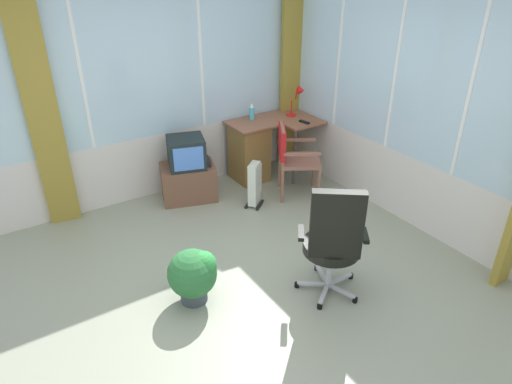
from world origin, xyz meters
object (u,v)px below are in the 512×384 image
desk (252,149)px  desk_lamp (299,96)px  tv_on_stand (188,172)px  space_heater (255,184)px  office_chair (334,238)px  tv_remote (304,122)px  wooden_armchair (290,152)px  spray_bottle (252,112)px  potted_plant (194,274)px

desk → desk_lamp: size_ratio=2.79×
tv_on_stand → space_heater: (0.59, -0.58, -0.07)m
space_heater → desk_lamp: bearing=28.0°
desk → office_chair: (-0.69, -2.37, 0.20)m
tv_remote → wooden_armchair: wooden_armchair is taller
tv_remote → desk: bearing=136.6°
spray_bottle → potted_plant: spray_bottle is taller
tv_on_stand → spray_bottle: bearing=10.2°
tv_remote → office_chair: bearing=-133.8°
tv_remote → spray_bottle: spray_bottle is taller
potted_plant → wooden_armchair: bearing=31.4°
desk_lamp → tv_remote: bearing=-111.8°
tv_on_stand → potted_plant: 1.88m
tv_on_stand → desk: bearing=3.7°
desk_lamp → potted_plant: 3.03m
office_chair → tv_on_stand: office_chair is taller
desk_lamp → tv_remote: size_ratio=2.68×
office_chair → potted_plant: office_chair is taller
spray_bottle → space_heater: spray_bottle is taller
tv_on_stand → potted_plant: (-0.77, -1.71, -0.07)m
desk_lamp → tv_on_stand: bearing=179.1°
office_chair → space_heater: (0.33, 1.73, -0.33)m
desk → wooden_armchair: bearing=-78.1°
desk_lamp → wooden_armchair: (-0.54, -0.56, -0.46)m
desk_lamp → potted_plant: size_ratio=0.80×
desk_lamp → tv_on_stand: size_ratio=0.51×
desk_lamp → tv_remote: 0.38m
desk_lamp → space_heater: size_ratio=0.73×
tv_on_stand → tv_remote: bearing=-10.9°
desk → space_heater: 0.74m
tv_remote → potted_plant: tv_remote is taller
desk_lamp → space_heater: 1.40m
wooden_armchair → desk_lamp: bearing=45.8°
desk → office_chair: size_ratio=1.02×
desk → potted_plant: desk is taller
office_chair → space_heater: bearing=79.1°
tv_remote → potted_plant: 2.74m
tv_on_stand → space_heater: 0.83m
potted_plant → office_chair: bearing=-30.1°
wooden_armchair → office_chair: (-0.83, -1.72, 0.03)m
desk_lamp → space_heater: (-1.04, -0.55, -0.75)m
spray_bottle → wooden_armchair: (0.05, -0.77, -0.30)m
spray_bottle → space_heater: (-0.44, -0.76, -0.59)m
tv_remote → space_heater: bearing=-174.8°
wooden_armchair → potted_plant: 2.19m
office_chair → space_heater: 1.79m
tv_remote → space_heater: tv_remote is taller
desk → tv_on_stand: 0.95m
desk → potted_plant: bearing=-134.0°
spray_bottle → potted_plant: (-1.80, -1.90, -0.59)m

